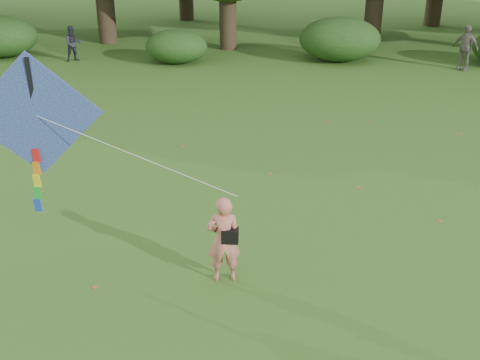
# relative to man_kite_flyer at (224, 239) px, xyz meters

# --- Properties ---
(ground) EXTENTS (100.00, 100.00, 0.00)m
(ground) POSITION_rel_man_kite_flyer_xyz_m (0.67, -0.88, -0.84)
(ground) COLOR #265114
(ground) RESTS_ON ground
(man_kite_flyer) EXTENTS (0.67, 0.49, 1.68)m
(man_kite_flyer) POSITION_rel_man_kite_flyer_xyz_m (0.00, 0.00, 0.00)
(man_kite_flyer) COLOR #C76F5D
(man_kite_flyer) RESTS_ON ground
(bystander_left) EXTENTS (0.93, 0.88, 1.51)m
(bystander_left) POSITION_rel_man_kite_flyer_xyz_m (-7.84, 16.31, -0.08)
(bystander_left) COLOR #292735
(bystander_left) RESTS_ON ground
(bystander_right) EXTENTS (1.11, 1.02, 1.83)m
(bystander_right) POSITION_rel_man_kite_flyer_xyz_m (8.63, 15.72, 0.07)
(bystander_right) COLOR slate
(bystander_right) RESTS_ON ground
(crossbody_bag) EXTENTS (0.43, 0.20, 0.69)m
(crossbody_bag) POSITION_rel_man_kite_flyer_xyz_m (0.12, -0.03, 0.11)
(crossbody_bag) COLOR black
(crossbody_bag) RESTS_ON ground
(flying_kite) EXTENTS (4.84, 1.09, 3.15)m
(flying_kite) POSITION_rel_man_kite_flyer_xyz_m (-3.42, 0.74, 1.98)
(flying_kite) COLOR #2664A8
(flying_kite) RESTS_ON ground
(shrub_band) EXTENTS (39.15, 3.22, 1.88)m
(shrub_band) POSITION_rel_man_kite_flyer_xyz_m (-0.05, 16.72, 0.02)
(shrub_band) COLOR #264919
(shrub_band) RESTS_ON ground
(fallen_leaves) EXTENTS (8.92, 9.40, 0.01)m
(fallen_leaves) POSITION_rel_man_kite_flyer_xyz_m (2.85, 4.68, -0.83)
(fallen_leaves) COLOR #925828
(fallen_leaves) RESTS_ON ground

